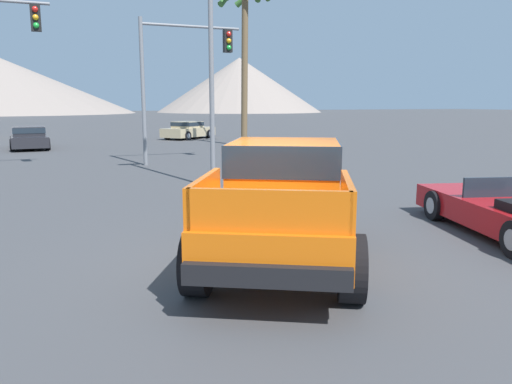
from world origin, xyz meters
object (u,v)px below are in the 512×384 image
object	(u,v)px
orange_pickup_truck	(283,194)
traffic_light_crosswalk	(181,64)
parked_car_dark	(29,137)
palm_tree_tall	(245,20)
parked_car_tan	(188,130)

from	to	relation	value
orange_pickup_truck	traffic_light_crosswalk	xyz separation A→B (m)	(1.70, 13.06, 2.97)
traffic_light_crosswalk	orange_pickup_truck	bearing A→B (deg)	-97.40
orange_pickup_truck	parked_car_dark	xyz separation A→B (m)	(-4.40, 22.95, -0.43)
traffic_light_crosswalk	palm_tree_tall	world-z (taller)	palm_tree_tall
orange_pickup_truck	palm_tree_tall	xyz separation A→B (m)	(7.19, 20.16, 5.99)
parked_car_tan	palm_tree_tall	size ratio (longest dim) A/B	0.46
palm_tree_tall	parked_car_dark	bearing A→B (deg)	166.42
parked_car_dark	palm_tree_tall	xyz separation A→B (m)	(11.59, -2.80, 6.42)
orange_pickup_truck	parked_car_dark	distance (m)	23.38
orange_pickup_truck	palm_tree_tall	bearing A→B (deg)	99.50
parked_car_tan	traffic_light_crosswalk	bearing A→B (deg)	-54.61
parked_car_dark	palm_tree_tall	size ratio (longest dim) A/B	0.49
parked_car_dark	parked_car_tan	bearing A→B (deg)	19.78
orange_pickup_truck	parked_car_tan	distance (m)	27.74
parked_car_dark	palm_tree_tall	world-z (taller)	palm_tree_tall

